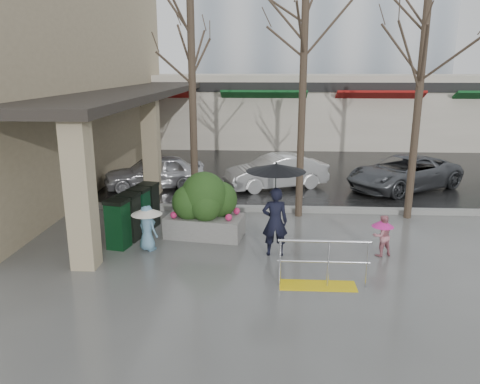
# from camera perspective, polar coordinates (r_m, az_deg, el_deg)

# --- Properties ---
(ground) EXTENTS (120.00, 120.00, 0.00)m
(ground) POSITION_cam_1_polar(r_m,az_deg,el_deg) (11.16, 2.07, -8.46)
(ground) COLOR #51514F
(ground) RESTS_ON ground
(street_asphalt) EXTENTS (120.00, 36.00, 0.01)m
(street_asphalt) POSITION_cam_1_polar(r_m,az_deg,el_deg) (32.54, 2.96, 7.18)
(street_asphalt) COLOR black
(street_asphalt) RESTS_ON ground
(curb) EXTENTS (120.00, 0.30, 0.15)m
(curb) POSITION_cam_1_polar(r_m,az_deg,el_deg) (14.89, 2.43, -2.05)
(curb) COLOR gray
(curb) RESTS_ON ground
(near_building) EXTENTS (6.00, 18.00, 8.00)m
(near_building) POSITION_cam_1_polar(r_m,az_deg,el_deg) (20.42, -24.05, 12.52)
(near_building) COLOR tan
(near_building) RESTS_ON ground
(canopy_slab) EXTENTS (2.80, 18.00, 0.25)m
(canopy_slab) POSITION_cam_1_polar(r_m,az_deg,el_deg) (18.92, -12.27, 12.22)
(canopy_slab) COLOR #2D2823
(canopy_slab) RESTS_ON pillar_front
(pillar_front) EXTENTS (0.55, 0.55, 3.50)m
(pillar_front) POSITION_cam_1_polar(r_m,az_deg,el_deg) (10.90, -18.86, -0.12)
(pillar_front) COLOR tan
(pillar_front) RESTS_ON ground
(pillar_back) EXTENTS (0.55, 0.55, 3.50)m
(pillar_back) POSITION_cam_1_polar(r_m,az_deg,el_deg) (16.96, -10.75, 5.62)
(pillar_back) COLOR tan
(pillar_back) RESTS_ON ground
(storefront_row) EXTENTS (34.00, 6.74, 4.00)m
(storefront_row) POSITION_cam_1_polar(r_m,az_deg,el_deg) (28.36, 7.07, 10.01)
(storefront_row) COLOR beige
(storefront_row) RESTS_ON ground
(handrail) EXTENTS (1.90, 0.50, 1.03)m
(handrail) POSITION_cam_1_polar(r_m,az_deg,el_deg) (9.98, 9.87, -9.29)
(handrail) COLOR yellow
(handrail) RESTS_ON ground
(tree_west) EXTENTS (3.20, 3.20, 6.80)m
(tree_west) POSITION_cam_1_polar(r_m,az_deg,el_deg) (14.02, -5.97, 17.56)
(tree_west) COLOR #382B21
(tree_west) RESTS_ON ground
(tree_midwest) EXTENTS (3.20, 3.20, 7.00)m
(tree_midwest) POSITION_cam_1_polar(r_m,az_deg,el_deg) (13.89, 7.86, 18.15)
(tree_midwest) COLOR #382B21
(tree_midwest) RESTS_ON ground
(tree_mideast) EXTENTS (3.20, 3.20, 6.50)m
(tree_mideast) POSITION_cam_1_polar(r_m,az_deg,el_deg) (14.49, 21.44, 15.68)
(tree_mideast) COLOR #382B21
(tree_mideast) RESTS_ON ground
(woman) EXTENTS (1.42, 1.42, 2.31)m
(woman) POSITION_cam_1_polar(r_m,az_deg,el_deg) (11.09, 4.34, -0.65)
(woman) COLOR black
(woman) RESTS_ON ground
(child_pink) EXTENTS (0.60, 0.54, 1.02)m
(child_pink) POSITION_cam_1_polar(r_m,az_deg,el_deg) (11.80, 16.94, -4.80)
(child_pink) COLOR #CB7C89
(child_pink) RESTS_ON ground
(child_blue) EXTENTS (0.77, 0.77, 1.16)m
(child_blue) POSITION_cam_1_polar(r_m,az_deg,el_deg) (11.81, -11.26, -3.69)
(child_blue) COLOR #6595B5
(child_blue) RESTS_ON ground
(planter) EXTENTS (2.17, 1.32, 1.78)m
(planter) POSITION_cam_1_polar(r_m,az_deg,el_deg) (12.53, -4.31, -1.69)
(planter) COLOR slate
(planter) RESTS_ON ground
(news_boxes) EXTENTS (0.95, 2.31, 1.26)m
(news_boxes) POSITION_cam_1_polar(r_m,az_deg,el_deg) (12.87, -12.77, -2.60)
(news_boxes) COLOR #0C3719
(news_boxes) RESTS_ON ground
(car_a) EXTENTS (3.97, 2.49, 1.26)m
(car_a) POSITION_cam_1_polar(r_m,az_deg,el_deg) (17.83, -10.36, 2.43)
(car_a) COLOR silver
(car_a) RESTS_ON ground
(car_b) EXTENTS (4.04, 2.69, 1.26)m
(car_b) POSITION_cam_1_polar(r_m,az_deg,el_deg) (17.63, 4.43, 2.49)
(car_b) COLOR silver
(car_b) RESTS_ON ground
(car_c) EXTENTS (4.95, 4.20, 1.26)m
(car_c) POSITION_cam_1_polar(r_m,az_deg,el_deg) (18.45, 19.33, 2.24)
(car_c) COLOR #505257
(car_c) RESTS_ON ground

